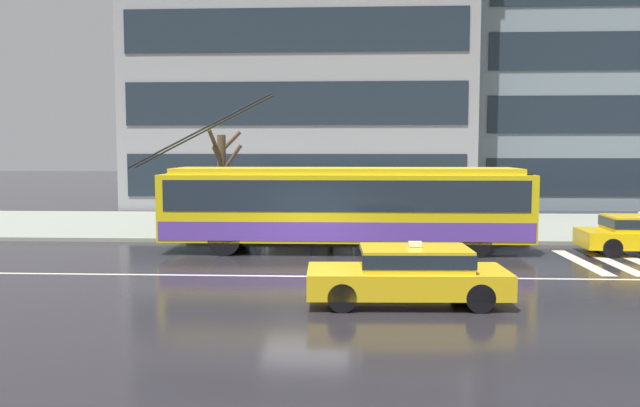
# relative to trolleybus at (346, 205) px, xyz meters

# --- Properties ---
(ground_plane) EXTENTS (160.00, 160.00, 0.00)m
(ground_plane) POSITION_rel_trolleybus_xyz_m (-1.10, -3.22, -1.55)
(ground_plane) COLOR #242126
(sidewalk_slab) EXTENTS (80.00, 10.00, 0.14)m
(sidewalk_slab) POSITION_rel_trolleybus_xyz_m (-1.10, 6.60, -1.48)
(sidewalk_slab) COLOR gray
(sidewalk_slab) RESTS_ON ground_plane
(crosswalk_stripe_edge_near) EXTENTS (0.44, 4.40, 0.01)m
(crosswalk_stripe_edge_near) POSITION_rel_trolleybus_xyz_m (7.18, -1.81, -1.54)
(crosswalk_stripe_edge_near) COLOR beige
(crosswalk_stripe_edge_near) RESTS_ON ground_plane
(crosswalk_stripe_inner_a) EXTENTS (0.44, 4.40, 0.01)m
(crosswalk_stripe_inner_a) POSITION_rel_trolleybus_xyz_m (8.08, -1.81, -1.54)
(crosswalk_stripe_inner_a) COLOR beige
(crosswalk_stripe_inner_a) RESTS_ON ground_plane
(lane_centre_line) EXTENTS (72.00, 0.14, 0.01)m
(lane_centre_line) POSITION_rel_trolleybus_xyz_m (-1.10, -4.42, -1.54)
(lane_centre_line) COLOR silver
(lane_centre_line) RESTS_ON ground_plane
(trolleybus) EXTENTS (13.34, 2.70, 5.26)m
(trolleybus) POSITION_rel_trolleybus_xyz_m (0.00, 0.00, 0.00)
(trolleybus) COLOR yellow
(trolleybus) RESTS_ON ground_plane
(taxi_oncoming_near) EXTENTS (4.44, 1.89, 1.39)m
(taxi_oncoming_near) POSITION_rel_trolleybus_xyz_m (1.50, -7.33, -0.85)
(taxi_oncoming_near) COLOR yellow
(taxi_oncoming_near) RESTS_ON ground_plane
(bus_shelter) EXTENTS (4.04, 1.81, 2.48)m
(bus_shelter) POSITION_rel_trolleybus_xyz_m (-1.58, 4.00, 0.48)
(bus_shelter) COLOR gray
(bus_shelter) RESTS_ON sidewalk_slab
(pedestrian_at_shelter) EXTENTS (1.30, 1.30, 1.97)m
(pedestrian_at_shelter) POSITION_rel_trolleybus_xyz_m (-0.68, 2.34, 0.21)
(pedestrian_at_shelter) COLOR black
(pedestrian_at_shelter) RESTS_ON sidewalk_slab
(pedestrian_approaching_curb) EXTENTS (1.31, 1.31, 2.01)m
(pedestrian_approaching_curb) POSITION_rel_trolleybus_xyz_m (-1.49, 3.63, 0.16)
(pedestrian_approaching_curb) COLOR #262747
(pedestrian_approaching_curb) RESTS_ON sidewalk_slab
(pedestrian_walking_past) EXTENTS (1.33, 1.33, 2.02)m
(pedestrian_walking_past) POSITION_rel_trolleybus_xyz_m (-3.94, 2.78, 0.25)
(pedestrian_walking_past) COLOR black
(pedestrian_walking_past) RESTS_ON sidewalk_slab
(pedestrian_waiting_by_pole) EXTENTS (1.45, 1.45, 1.90)m
(pedestrian_waiting_by_pole) POSITION_rel_trolleybus_xyz_m (4.74, 2.67, 0.12)
(pedestrian_waiting_by_pole) COLOR #1F132F
(pedestrian_waiting_by_pole) RESTS_ON sidewalk_slab
(street_tree_bare) EXTENTS (1.22, 1.22, 4.08)m
(street_tree_bare) POSITION_rel_trolleybus_xyz_m (-4.96, 3.82, 0.79)
(street_tree_bare) COLOR brown
(street_tree_bare) RESTS_ON sidewalk_slab
(office_tower_corner_left) EXTENTS (19.22, 15.74, 19.16)m
(office_tower_corner_left) POSITION_rel_trolleybus_xyz_m (-2.78, 19.54, 8.04)
(office_tower_corner_left) COLOR gray
(office_tower_corner_left) RESTS_ON ground_plane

